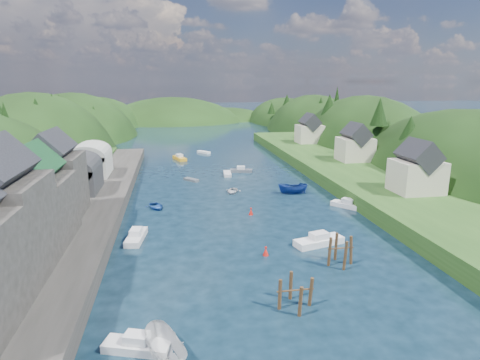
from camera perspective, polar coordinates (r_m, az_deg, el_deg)
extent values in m
plane|color=black|center=(86.27, -2.46, 0.86)|extent=(600.00, 600.00, 0.00)
ellipsoid|color=black|center=(117.28, -26.47, -1.69)|extent=(44.00, 75.56, 52.00)
ellipsoid|color=black|center=(157.77, -22.18, 2.66)|extent=(44.00, 75.56, 48.19)
ellipsoid|color=black|center=(198.21, -19.71, 5.44)|extent=(44.00, 75.56, 39.00)
ellipsoid|color=black|center=(89.96, 29.20, -5.55)|extent=(36.00, 75.56, 44.49)
ellipsoid|color=black|center=(124.90, 16.97, 0.39)|extent=(36.00, 75.56, 48.00)
ellipsoid|color=black|center=(163.53, 10.32, 4.06)|extent=(36.00, 75.56, 44.49)
ellipsoid|color=black|center=(202.84, 6.32, 6.48)|extent=(36.00, 75.56, 36.00)
ellipsoid|color=black|center=(205.52, -9.49, 5.43)|extent=(80.00, 60.00, 44.00)
ellipsoid|color=black|center=(217.58, -2.07, 5.54)|extent=(70.00, 56.00, 36.00)
cone|color=black|center=(78.44, -30.33, 6.83)|extent=(3.35, 3.35, 7.63)
cone|color=black|center=(87.81, -30.85, 7.37)|extent=(4.18, 4.18, 6.31)
cone|color=black|center=(100.91, -26.96, 8.64)|extent=(4.73, 4.73, 6.09)
cone|color=black|center=(111.34, -25.07, 9.32)|extent=(4.34, 4.34, 6.90)
cone|color=black|center=(118.55, -22.74, 7.50)|extent=(5.28, 5.28, 5.25)
cone|color=black|center=(134.38, -24.25, 9.63)|extent=(4.77, 4.77, 6.51)
cone|color=black|center=(138.73, -20.06, 8.69)|extent=(4.07, 4.07, 5.82)
cone|color=black|center=(154.31, -21.57, 9.28)|extent=(4.56, 4.56, 7.90)
cone|color=black|center=(163.97, -20.85, 8.91)|extent=(4.75, 4.75, 4.98)
cone|color=black|center=(171.90, -19.53, 9.44)|extent=(4.27, 4.27, 6.31)
cone|color=black|center=(85.63, 23.03, 6.32)|extent=(5.29, 5.29, 6.28)
cone|color=black|center=(98.38, 19.23, 9.17)|extent=(4.07, 4.07, 6.32)
cone|color=black|center=(104.55, 19.28, 7.02)|extent=(3.40, 3.40, 6.11)
cone|color=black|center=(118.17, 17.06, 9.17)|extent=(4.94, 4.94, 7.88)
cone|color=black|center=(123.70, 12.59, 10.30)|extent=(5.25, 5.25, 6.77)
cone|color=black|center=(135.88, 13.59, 10.84)|extent=(3.36, 3.36, 9.36)
cone|color=black|center=(146.52, 11.40, 10.16)|extent=(4.57, 4.57, 6.97)
cone|color=black|center=(160.50, 9.34, 9.87)|extent=(3.59, 3.59, 5.63)
cone|color=black|center=(168.83, 6.68, 11.07)|extent=(4.14, 4.14, 5.80)
cone|color=black|center=(177.87, 4.53, 10.20)|extent=(3.83, 3.83, 5.11)
cube|color=#2D2B28|center=(58.08, -22.71, -5.69)|extent=(12.00, 110.00, 2.00)
cube|color=#234719|center=(60.02, -29.28, -5.55)|extent=(12.00, 110.00, 2.50)
cube|color=#2D2B28|center=(49.95, -27.40, -3.85)|extent=(8.00, 9.00, 7.00)
cube|color=#1E592D|center=(48.91, -27.98, 1.14)|extent=(5.88, 9.36, 5.88)
cube|color=#2D2B28|center=(58.14, -24.87, -0.74)|extent=(7.00, 8.00, 8.00)
cube|color=black|center=(57.22, -25.36, 3.96)|extent=(5.15, 8.32, 5.15)
cube|color=#2D2D30|center=(69.91, -22.25, 0.11)|extent=(7.00, 9.00, 4.00)
cylinder|color=#2D2D30|center=(69.50, -22.40, 1.71)|extent=(7.00, 9.00, 7.00)
cube|color=#B2B2A8|center=(81.40, -20.50, 2.08)|extent=(7.00, 9.00, 4.00)
cylinder|color=#B2B2A8|center=(81.05, -20.62, 3.47)|extent=(7.00, 9.00, 7.00)
cube|color=#234719|center=(83.53, 15.72, 0.76)|extent=(16.00, 120.00, 2.40)
cube|color=beige|center=(68.44, 23.81, 0.46)|extent=(7.00, 6.00, 5.00)
cube|color=black|center=(67.81, 24.08, 3.20)|extent=(5.15, 6.24, 5.15)
cube|color=beige|center=(91.63, 16.02, 4.23)|extent=(7.00, 6.00, 5.00)
cube|color=black|center=(91.16, 16.16, 6.29)|extent=(5.15, 6.24, 5.15)
cube|color=beige|center=(115.94, 9.85, 6.47)|extent=(7.00, 6.00, 5.00)
cube|color=black|center=(115.58, 9.91, 8.11)|extent=(5.15, 6.24, 5.15)
cylinder|color=#382314|center=(37.20, 9.99, -15.78)|extent=(0.32, 0.32, 3.37)
cylinder|color=#382314|center=(37.96, 7.21, -15.03)|extent=(0.32, 0.32, 3.37)
cylinder|color=#382314|center=(36.44, 5.67, -16.30)|extent=(0.32, 0.32, 3.37)
cylinder|color=#382314|center=(35.65, 8.56, -17.13)|extent=(0.32, 0.32, 3.37)
cylinder|color=#382314|center=(36.51, 7.89, -15.27)|extent=(3.36, 0.16, 0.16)
cylinder|color=#382314|center=(45.67, 15.50, -9.94)|extent=(0.32, 0.32, 3.85)
cylinder|color=#382314|center=(46.21, 13.46, -9.52)|extent=(0.32, 0.32, 3.85)
cylinder|color=#382314|center=(44.73, 12.61, -10.28)|extent=(0.32, 0.32, 3.85)
cylinder|color=#382314|center=(44.17, 14.71, -10.72)|extent=(0.32, 0.32, 3.85)
cylinder|color=#382314|center=(44.94, 14.12, -9.38)|extent=(2.94, 0.16, 0.16)
cone|color=#B6150E|center=(46.57, 3.68, -10.13)|extent=(0.70, 0.70, 0.90)
sphere|color=#B6150E|center=(46.37, 3.69, -9.56)|extent=(0.30, 0.30, 0.30)
cone|color=#B6150E|center=(59.90, 1.58, -4.55)|extent=(0.70, 0.70, 0.90)
sphere|color=#B6150E|center=(59.75, 1.58, -4.10)|extent=(0.30, 0.30, 0.30)
cube|color=silver|center=(52.40, -14.54, -7.88)|extent=(2.60, 5.78, 0.78)
cube|color=silver|center=(52.12, -14.59, -7.08)|extent=(1.55, 2.11, 0.70)
cube|color=#52575E|center=(87.82, 0.14, 1.31)|extent=(5.09, 2.51, 0.68)
cube|color=silver|center=(87.66, 0.14, 1.78)|extent=(1.89, 1.43, 0.70)
imported|color=silver|center=(30.99, -10.43, -22.78)|extent=(3.92, 6.16, 2.23)
cube|color=white|center=(50.26, 11.16, -8.59)|extent=(6.51, 3.57, 0.87)
cube|color=silver|center=(49.96, 11.20, -7.71)|extent=(2.46, 1.94, 0.70)
cube|color=#50555B|center=(80.77, -6.95, 0.03)|extent=(3.12, 3.44, 0.49)
cube|color=silver|center=(32.91, -14.41, -21.97)|extent=(5.27, 3.14, 0.70)
cube|color=silver|center=(32.49, -14.49, -20.91)|extent=(2.03, 1.65, 0.70)
imported|color=navy|center=(64.39, -11.86, -3.70)|extent=(4.02, 4.75, 0.84)
cube|color=white|center=(111.93, -5.18, 3.96)|extent=(3.65, 4.17, 0.59)
imported|color=navy|center=(71.35, 7.51, -1.28)|extent=(5.47, 2.30, 2.07)
cube|color=orange|center=(102.94, -8.58, 3.05)|extent=(3.58, 5.97, 0.79)
cube|color=silver|center=(102.80, -8.60, 3.48)|extent=(1.87, 2.30, 0.70)
cube|color=white|center=(65.58, 15.09, -3.51)|extent=(4.74, 5.20, 0.74)
cube|color=silver|center=(65.36, 15.13, -2.87)|extent=(2.13, 2.21, 0.70)
cube|color=silver|center=(85.15, -1.81, 0.89)|extent=(1.87, 4.67, 0.64)
imported|color=silver|center=(71.77, -1.11, -1.60)|extent=(3.83, 4.53, 0.80)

